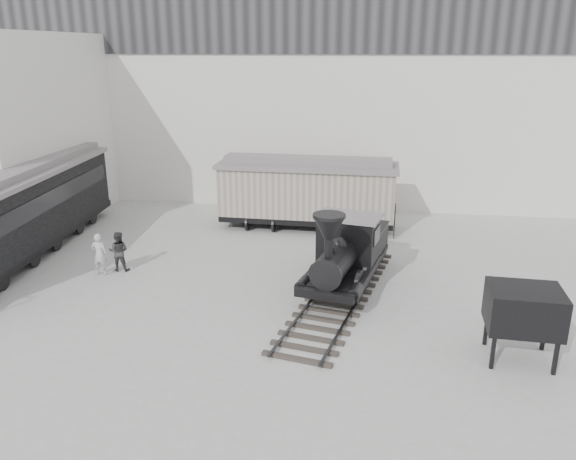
% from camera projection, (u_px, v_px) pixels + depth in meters
% --- Properties ---
extents(ground, '(90.00, 90.00, 0.00)m').
position_uv_depth(ground, '(261.00, 326.00, 17.63)').
color(ground, '#9E9E9B').
extents(north_wall, '(34.00, 2.51, 11.00)m').
position_uv_depth(north_wall, '(314.00, 102.00, 29.99)').
color(north_wall, silver).
rests_on(north_wall, ground).
extents(west_pavilion, '(7.00, 12.11, 9.00)m').
position_uv_depth(west_pavilion, '(11.00, 129.00, 27.68)').
color(west_pavilion, silver).
rests_on(west_pavilion, ground).
extents(locomotive, '(3.91, 9.71, 3.35)m').
position_uv_depth(locomotive, '(345.00, 257.00, 19.94)').
color(locomotive, '#312A25').
rests_on(locomotive, ground).
extents(boxcar, '(8.52, 2.80, 3.47)m').
position_uv_depth(boxcar, '(307.00, 191.00, 26.69)').
color(boxcar, black).
rests_on(boxcar, ground).
extents(passenger_coach, '(3.78, 13.35, 3.53)m').
position_uv_depth(passenger_coach, '(22.00, 209.00, 23.22)').
color(passenger_coach, black).
rests_on(passenger_coach, ground).
extents(visitor_a, '(0.63, 0.44, 1.66)m').
position_uv_depth(visitor_a, '(99.00, 254.00, 21.35)').
color(visitor_a, '#BCBCBC').
rests_on(visitor_a, ground).
extents(visitor_b, '(0.83, 0.68, 1.58)m').
position_uv_depth(visitor_b, '(119.00, 251.00, 21.77)').
color(visitor_b, '#343436').
rests_on(visitor_b, ground).
extents(coal_hopper, '(2.00, 1.67, 2.12)m').
position_uv_depth(coal_hopper, '(523.00, 314.00, 15.34)').
color(coal_hopper, black).
rests_on(coal_hopper, ground).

